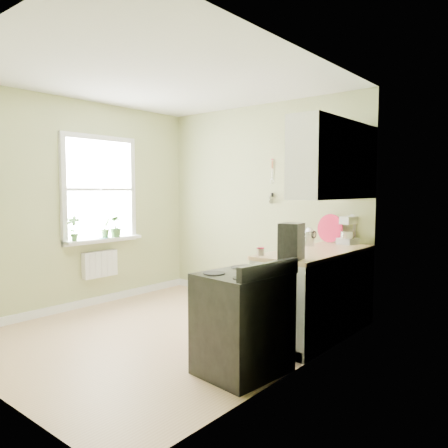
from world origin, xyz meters
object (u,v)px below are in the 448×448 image
Objects in this scene: stove at (243,322)px; kettle at (309,237)px; stand_mixer at (350,231)px; coffee_maker at (291,242)px.

kettle is at bearing 98.43° from stove.
stand_mixer is 1.73× the size of kettle.
kettle is at bearing 109.67° from coffee_maker.
stand_mixer reaches higher than kettle.
stand_mixer is at bearing 92.67° from coffee_maker.
coffee_maker is at bearing -87.33° from stand_mixer.
stove is 2.92× the size of coffee_maker.
stove is 1.66m from kettle.
kettle is (-0.23, 1.54, 0.58)m from stove.
coffee_maker is (0.07, -1.44, 0.00)m from stand_mixer.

